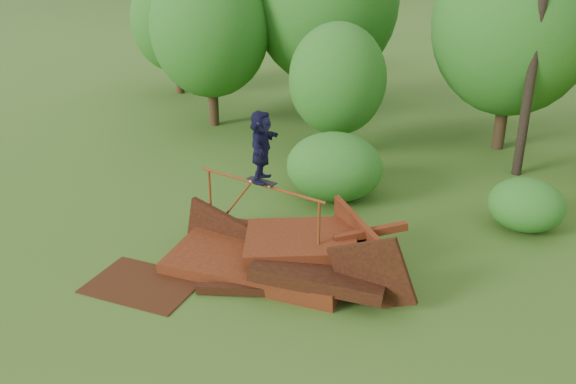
% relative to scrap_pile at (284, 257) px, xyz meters
% --- Properties ---
extents(ground, '(240.00, 240.00, 0.00)m').
position_rel_scrap_pile_xyz_m(ground, '(0.63, -1.42, -0.33)').
color(ground, '#2D5116').
rests_on(ground, ground).
extents(scrap_pile, '(5.85, 3.38, 1.95)m').
position_rel_scrap_pile_xyz_m(scrap_pile, '(0.00, 0.00, 0.00)').
color(scrap_pile, '#431A0C').
rests_on(scrap_pile, ground).
extents(grind_rail, '(3.25, 0.72, 1.82)m').
position_rel_scrap_pile_xyz_m(grind_rail, '(-0.69, 0.31, 1.02)').
color(grind_rail, brown).
rests_on(grind_rail, ground).
extents(skateboard, '(0.72, 0.32, 0.07)m').
position_rel_scrap_pile_xyz_m(skateboard, '(-0.67, 0.30, 1.55)').
color(skateboard, black).
rests_on(skateboard, grind_rail).
extents(skater, '(0.77, 1.51, 1.56)m').
position_rel_scrap_pile_xyz_m(skater, '(-0.67, 0.30, 2.34)').
color(skater, black).
rests_on(skater, skateboard).
extents(flat_plate, '(2.26, 1.63, 0.03)m').
position_rel_scrap_pile_xyz_m(flat_plate, '(-2.46, -1.77, -0.32)').
color(flat_plate, '#391B0C').
rests_on(flat_plate, ground).
extents(tree_0, '(4.17, 4.17, 5.88)m').
position_rel_scrap_pile_xyz_m(tree_0, '(-6.67, 8.50, 3.14)').
color(tree_0, black).
rests_on(tree_0, ground).
extents(tree_1, '(5.25, 5.25, 7.31)m').
position_rel_scrap_pile_xyz_m(tree_1, '(-3.40, 11.11, 3.95)').
color(tree_1, black).
rests_on(tree_1, ground).
extents(tree_2, '(3.00, 3.00, 4.23)m').
position_rel_scrap_pile_xyz_m(tree_2, '(-1.45, 7.17, 2.16)').
color(tree_2, black).
rests_on(tree_2, ground).
extents(tree_3, '(5.02, 5.02, 6.96)m').
position_rel_scrap_pile_xyz_m(tree_3, '(3.20, 10.10, 3.74)').
color(tree_3, black).
rests_on(tree_3, ground).
extents(tree_6, '(3.74, 3.74, 5.22)m').
position_rel_scrap_pile_xyz_m(tree_6, '(-10.30, 11.88, 2.73)').
color(tree_6, black).
rests_on(tree_6, ground).
extents(shrub_left, '(2.62, 2.42, 1.81)m').
position_rel_scrap_pile_xyz_m(shrub_left, '(-0.37, 4.10, 0.58)').
color(shrub_left, '#1D5717').
rests_on(shrub_left, ground).
extents(shrub_right, '(1.83, 1.68, 1.30)m').
position_rel_scrap_pile_xyz_m(shrub_right, '(4.55, 4.22, 0.32)').
color(shrub_right, '#1D5717').
rests_on(shrub_right, ground).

